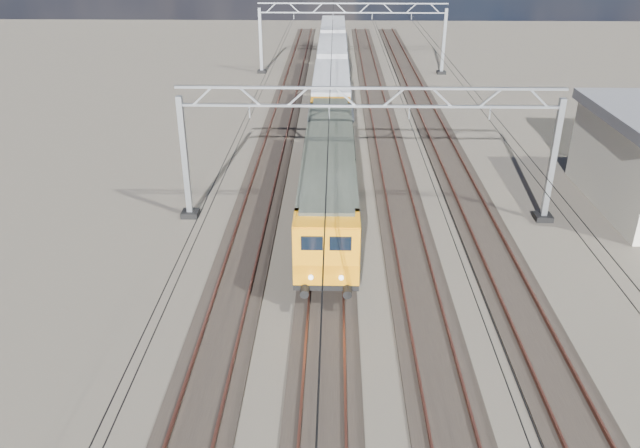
{
  "coord_description": "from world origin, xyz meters",
  "views": [
    {
      "loc": [
        -1.73,
        -26.49,
        14.34
      ],
      "look_at": [
        -2.32,
        -1.79,
        2.4
      ],
      "focal_mm": 35.0,
      "sensor_mm": 36.0,
      "label": 1
    }
  ],
  "objects_px": {
    "locomotive": "(329,171)",
    "catenary_gantry_mid": "(368,149)",
    "catenary_gantry_far": "(352,35)",
    "hopper_wagon_mid": "(332,58)",
    "hopper_wagon_third": "(333,35)",
    "hopper_wagon_lead": "(331,92)"
  },
  "relations": [
    {
      "from": "catenary_gantry_mid",
      "to": "hopper_wagon_lead",
      "type": "height_order",
      "value": "catenary_gantry_mid"
    },
    {
      "from": "catenary_gantry_far",
      "to": "hopper_wagon_mid",
      "type": "relative_size",
      "value": 1.53
    },
    {
      "from": "catenary_gantry_mid",
      "to": "hopper_wagon_mid",
      "type": "height_order",
      "value": "catenary_gantry_mid"
    },
    {
      "from": "catenary_gantry_far",
      "to": "hopper_wagon_third",
      "type": "xyz_separation_m",
      "value": [
        -2.0,
        11.01,
        -1.67
      ]
    },
    {
      "from": "catenary_gantry_mid",
      "to": "catenary_gantry_far",
      "type": "bearing_deg",
      "value": 90.0
    },
    {
      "from": "catenary_gantry_far",
      "to": "hopper_wagon_lead",
      "type": "height_order",
      "value": "catenary_gantry_far"
    },
    {
      "from": "catenary_gantry_mid",
      "to": "hopper_wagon_third",
      "type": "xyz_separation_m",
      "value": [
        -2.0,
        47.01,
        -1.67
      ]
    },
    {
      "from": "catenary_gantry_mid",
      "to": "locomotive",
      "type": "distance_m",
      "value": 2.71
    },
    {
      "from": "catenary_gantry_far",
      "to": "hopper_wagon_mid",
      "type": "xyz_separation_m",
      "value": [
        -2.0,
        -3.19,
        -1.67
      ]
    },
    {
      "from": "hopper_wagon_lead",
      "to": "hopper_wagon_mid",
      "type": "xyz_separation_m",
      "value": [
        0.0,
        14.2,
        0.0
      ]
    },
    {
      "from": "locomotive",
      "to": "hopper_wagon_mid",
      "type": "bearing_deg",
      "value": 90.0
    },
    {
      "from": "hopper_wagon_third",
      "to": "catenary_gantry_mid",
      "type": "bearing_deg",
      "value": -87.56
    },
    {
      "from": "locomotive",
      "to": "catenary_gantry_mid",
      "type": "bearing_deg",
      "value": -24.51
    },
    {
      "from": "locomotive",
      "to": "hopper_wagon_third",
      "type": "relative_size",
      "value": 1.62
    },
    {
      "from": "locomotive",
      "to": "hopper_wagon_lead",
      "type": "distance_m",
      "value": 17.7
    },
    {
      "from": "catenary_gantry_mid",
      "to": "locomotive",
      "type": "bearing_deg",
      "value": 155.49
    },
    {
      "from": "locomotive",
      "to": "hopper_wagon_third",
      "type": "xyz_separation_m",
      "value": [
        -0.0,
        46.1,
        -0.09
      ]
    },
    {
      "from": "hopper_wagon_mid",
      "to": "locomotive",
      "type": "bearing_deg",
      "value": -90.0
    },
    {
      "from": "hopper_wagon_mid",
      "to": "hopper_wagon_third",
      "type": "xyz_separation_m",
      "value": [
        0.0,
        14.2,
        0.0
      ]
    },
    {
      "from": "catenary_gantry_far",
      "to": "hopper_wagon_third",
      "type": "relative_size",
      "value": 1.53
    },
    {
      "from": "hopper_wagon_mid",
      "to": "hopper_wagon_third",
      "type": "distance_m",
      "value": 14.2
    },
    {
      "from": "hopper_wagon_lead",
      "to": "hopper_wagon_third",
      "type": "relative_size",
      "value": 1.0
    }
  ]
}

